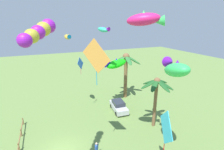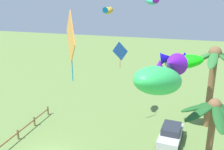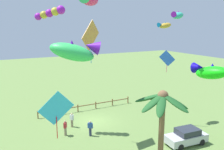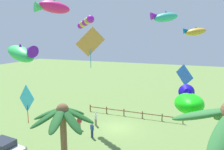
% 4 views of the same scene
% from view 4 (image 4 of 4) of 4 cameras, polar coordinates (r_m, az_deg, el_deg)
% --- Properties ---
extents(ground_plane, '(120.00, 120.00, 0.00)m').
position_cam_4_polar(ground_plane, '(25.48, 1.63, -13.97)').
color(ground_plane, olive).
extents(palm_tree_1, '(3.99, 4.07, 6.46)m').
position_cam_4_polar(palm_tree_1, '(13.89, -12.98, -12.93)').
color(palm_tree_1, brown).
rests_on(palm_tree_1, ground).
extents(rail_fence, '(12.66, 0.12, 0.95)m').
position_cam_4_polar(rail_fence, '(28.57, 5.66, -9.98)').
color(rail_fence, brown).
rests_on(rail_fence, ground).
extents(parked_car_0, '(4.06, 2.11, 1.51)m').
position_cam_4_polar(parked_car_0, '(22.00, -27.02, -17.13)').
color(parked_car_0, '#BCBCC1').
rests_on(parked_car_0, ground).
extents(spectator_0, '(0.46, 0.41, 1.59)m').
position_cam_4_polar(spectator_0, '(23.11, -5.36, -14.45)').
color(spectator_0, '#2D3351').
rests_on(spectator_0, ground).
extents(spectator_1, '(0.40, 0.48, 1.59)m').
position_cam_4_polar(spectator_1, '(25.90, -4.37, -11.62)').
color(spectator_1, gray).
rests_on(spectator_1, ground).
extents(spectator_2, '(0.42, 0.45, 1.59)m').
position_cam_4_polar(spectator_2, '(25.05, -8.70, -12.50)').
color(spectator_2, gray).
rests_on(spectator_2, ground).
extents(kite_fish_0, '(2.57, 3.01, 1.29)m').
position_cam_4_polar(kite_fish_0, '(18.64, -15.61, 17.10)').
color(kite_fish_0, '#EB2073').
extents(kite_fish_1, '(1.96, 3.87, 1.74)m').
position_cam_4_polar(kite_fish_1, '(13.28, 19.81, -6.64)').
color(kite_fish_1, '#14E712').
extents(kite_diamond_2, '(2.50, 0.93, 3.68)m').
position_cam_4_polar(kite_diamond_2, '(20.76, -21.86, -5.97)').
color(kite_diamond_2, '#35BFE5').
extents(kite_tube_3, '(2.77, 2.04, 1.43)m').
position_cam_4_polar(kite_tube_3, '(25.50, -6.99, 13.88)').
color(kite_tube_3, purple).
extents(kite_fish_4, '(3.69, 2.37, 1.82)m').
position_cam_4_polar(kite_fish_4, '(18.31, -22.95, 5.47)').
color(kite_fish_4, '#35D25C').
extents(kite_fish_5, '(1.89, 0.88, 0.84)m').
position_cam_4_polar(kite_fish_5, '(19.36, 21.15, 10.81)').
color(kite_fish_5, gold).
extents(kite_diamond_6, '(1.40, 1.08, 2.43)m').
position_cam_4_polar(kite_diamond_6, '(18.34, 18.81, -0.09)').
color(kite_diamond_6, blue).
extents(kite_diamond_7, '(2.39, 1.64, 3.98)m').
position_cam_4_polar(kite_diamond_7, '(20.72, -5.80, 8.70)').
color(kite_diamond_7, gold).
extents(kite_fish_8, '(2.02, 1.51, 0.86)m').
position_cam_4_polar(kite_fish_8, '(15.41, 13.75, 14.86)').
color(kite_fish_8, '#30B495').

